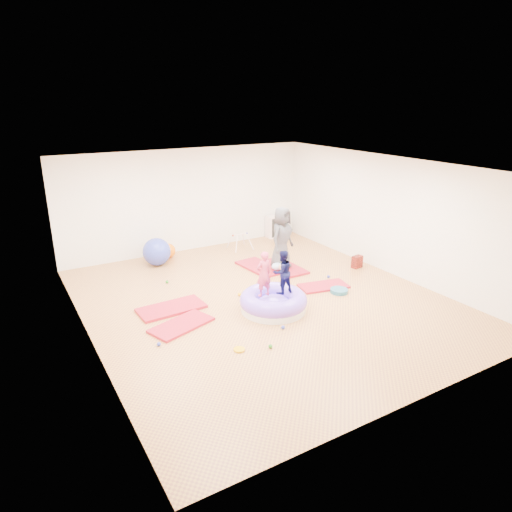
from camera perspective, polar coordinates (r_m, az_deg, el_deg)
room at (r=9.20m, az=0.95°, el=2.41°), size 7.01×8.01×2.81m
gym_mat_front_left at (r=8.75m, az=-9.30°, el=-8.50°), size 1.32×0.95×0.05m
gym_mat_mid_left at (r=9.44m, az=-10.52°, el=-6.43°), size 1.35×0.72×0.06m
gym_mat_center_back at (r=11.47m, az=0.50°, el=-1.39°), size 0.79×1.38×0.06m
gym_mat_right at (r=10.45m, az=8.44°, el=-3.73°), size 1.18×0.75×0.05m
gym_mat_rear_right at (r=11.48m, az=3.44°, el=-1.39°), size 0.68×1.34×0.06m
inflatable_cushion at (r=9.21m, az=2.17°, el=-5.80°), size 1.36×1.36×0.43m
child_pink at (r=8.87m, az=0.98°, el=-1.96°), size 0.35×0.24×0.92m
child_navy at (r=9.02m, az=3.31°, el=-1.73°), size 0.45×0.35×0.89m
adult_caregiver at (r=11.14m, az=3.23°, el=2.28°), size 0.89×0.76×1.54m
infant at (r=11.15m, az=2.89°, el=-1.28°), size 0.36×0.36×0.21m
ball_pit_balls at (r=9.69m, az=-0.34°, el=-5.31°), size 4.60×3.73×0.07m
exercise_ball_blue at (r=11.85m, az=-12.31°, el=0.52°), size 0.71×0.71×0.71m
exercise_ball_orange at (r=12.37m, az=-10.93°, el=0.64°), size 0.39×0.39×0.39m
infant_play_gym at (r=12.80m, az=-2.02°, el=2.12°), size 0.59×0.56×0.46m
cube_shelf at (r=14.02m, az=2.67°, el=3.77°), size 0.67×0.33×0.67m
balance_disc at (r=10.20m, az=10.34°, el=-4.30°), size 0.39×0.39×0.09m
backpack at (r=11.74m, az=12.52°, el=-0.72°), size 0.29×0.20×0.31m
yellow_toy at (r=7.89m, az=-2.11°, el=-11.61°), size 0.20×0.20×0.03m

